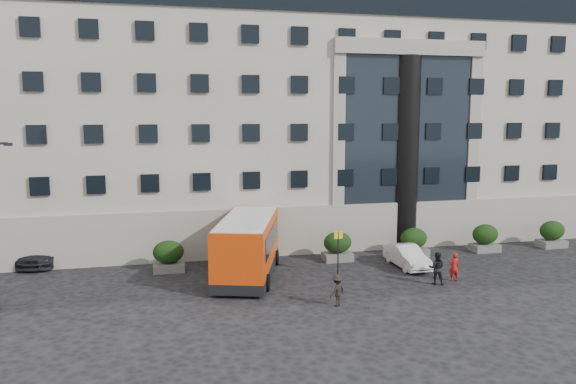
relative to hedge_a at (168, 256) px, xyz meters
name	(u,v)px	position (x,y,z in m)	size (l,w,h in m)	color
ground	(260,311)	(4.00, -7.80, -0.93)	(120.00, 120.00, 0.00)	black
civic_building	(281,116)	(10.00, 14.20, 8.07)	(44.00, 24.00, 18.00)	gray
entrance_column	(405,153)	(16.00, 2.50, 5.57)	(1.80, 1.80, 13.00)	black
hedge_a	(168,256)	(0.00, 0.00, 0.00)	(1.80, 1.26, 1.84)	#5D5D5A
hedge_b	(256,251)	(5.20, 0.00, 0.00)	(1.80, 1.26, 1.84)	#5D5D5A
hedge_c	(338,246)	(10.40, 0.00, 0.00)	(1.80, 1.26, 1.84)	#5D5D5A
hedge_d	(414,242)	(15.60, 0.00, 0.00)	(1.80, 1.26, 1.84)	#5D5D5A
hedge_e	(485,238)	(20.80, 0.00, 0.00)	(1.80, 1.26, 1.84)	#5D5D5A
hedge_f	(552,234)	(26.00, 0.00, 0.00)	(1.80, 1.26, 1.84)	#5D5D5A
bus_stop_sign	(338,245)	(9.50, -2.80, 0.80)	(0.50, 0.08, 2.52)	#262628
minibus	(247,244)	(4.34, -2.08, 0.93)	(5.10, 8.55, 3.37)	#CD3B09
parked_car_c	(44,250)	(-7.50, 3.95, -0.14)	(2.20, 5.40, 1.57)	black
parked_car_d	(48,237)	(-7.97, 8.20, -0.26)	(2.21, 4.79, 1.33)	black
white_taxi	(407,256)	(14.00, -2.38, -0.26)	(1.41, 4.03, 1.33)	silver
pedestrian_a	(454,267)	(15.30, -5.59, -0.13)	(0.58, 0.38, 1.60)	#A81610
pedestrian_b	(437,268)	(14.09, -5.90, -0.04)	(0.86, 0.67, 1.78)	black
pedestrian_c	(337,290)	(7.73, -7.96, -0.16)	(0.99, 0.57, 1.54)	black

